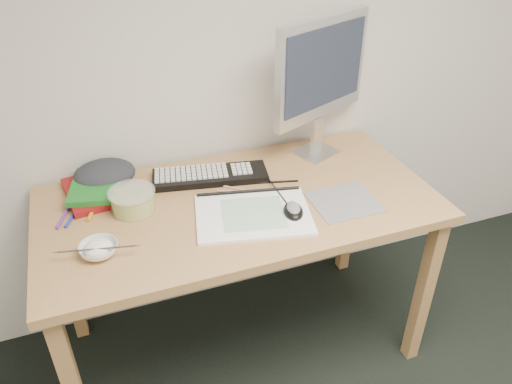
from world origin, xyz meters
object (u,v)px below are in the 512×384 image
at_px(desk, 239,219).
at_px(monitor, 322,72).
at_px(rice_bowl, 99,250).
at_px(keyboard, 210,176).
at_px(sketchpad, 253,215).

relative_size(desk, monitor, 2.54).
bearing_deg(desk, rice_bowl, -165.10).
xyz_separation_m(desk, monitor, (0.41, 0.23, 0.43)).
distance_m(desk, keyboard, 0.21).
distance_m(desk, sketchpad, 0.14).
distance_m(sketchpad, keyboard, 0.29).
xyz_separation_m(keyboard, rice_bowl, (-0.44, -0.31, 0.01)).
bearing_deg(rice_bowl, monitor, 21.64).
xyz_separation_m(keyboard, monitor, (0.47, 0.05, 0.33)).
bearing_deg(monitor, desk, -174.28).
bearing_deg(desk, keyboard, 107.18).
height_order(keyboard, rice_bowl, rice_bowl).
height_order(sketchpad, monitor, monitor).
bearing_deg(keyboard, rice_bowl, -134.02).
distance_m(sketchpad, rice_bowl, 0.51).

